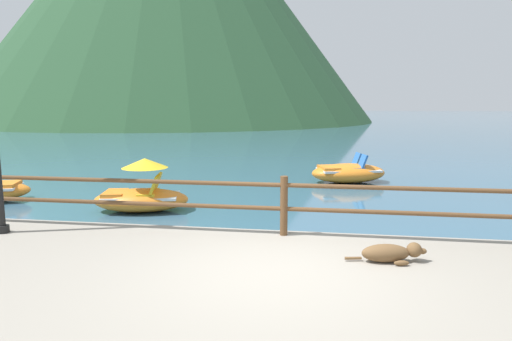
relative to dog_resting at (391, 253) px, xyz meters
The scene contains 5 objects.
ground_plane 39.48m from the dog_resting, 92.20° to the left, with size 200.00×200.00×0.00m, color #38607A.
dock_railing 1.87m from the dog_resting, 146.63° to the left, with size 23.92×0.12×0.95m.
dog_resting is the anchor object (origin of this frame).
pedal_boat_3 6.27m from the dog_resting, 143.75° to the left, with size 2.34×1.53×1.23m.
pedal_boat_4 8.28m from the dog_resting, 91.09° to the left, with size 2.62×1.92×0.91m.
Camera 1 is at (0.62, -5.33, 2.48)m, focal length 31.38 mm.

